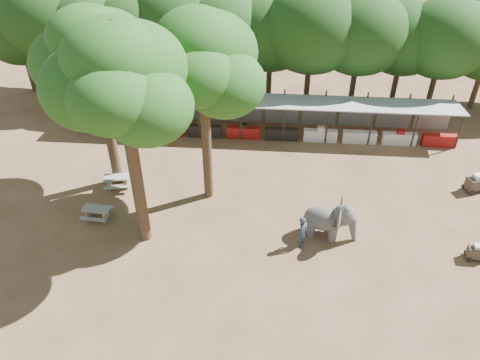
# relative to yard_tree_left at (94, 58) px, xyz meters

# --- Properties ---
(ground) EXTENTS (100.00, 100.00, 0.00)m
(ground) POSITION_rel_yard_tree_left_xyz_m (9.13, -7.19, -8.20)
(ground) COLOR brown
(ground) RESTS_ON ground
(vendor_stalls) EXTENTS (28.00, 2.99, 2.80)m
(vendor_stalls) POSITION_rel_yard_tree_left_xyz_m (9.13, 6.65, -7.02)
(vendor_stalls) COLOR #9C9FA4
(vendor_stalls) RESTS_ON ground
(yard_tree_left) EXTENTS (7.10, 6.90, 11.02)m
(yard_tree_left) POSITION_rel_yard_tree_left_xyz_m (0.00, 0.00, 0.00)
(yard_tree_left) COLOR #332316
(yard_tree_left) RESTS_ON ground
(yard_tree_center) EXTENTS (7.10, 6.90, 12.04)m
(yard_tree_center) POSITION_rel_yard_tree_left_xyz_m (3.00, -5.00, 1.01)
(yard_tree_center) COLOR #332316
(yard_tree_center) RESTS_ON ground
(yard_tree_back) EXTENTS (7.10, 6.90, 11.36)m
(yard_tree_back) POSITION_rel_yard_tree_left_xyz_m (6.00, -1.00, 0.34)
(yard_tree_back) COLOR #332316
(yard_tree_back) RESTS_ON ground
(backdrop_trees) EXTENTS (46.46, 5.95, 8.33)m
(backdrop_trees) POSITION_rel_yard_tree_left_xyz_m (9.13, 11.81, -2.69)
(backdrop_trees) COLOR #332316
(backdrop_trees) RESTS_ON ground
(elephant) EXTENTS (3.12, 2.31, 2.32)m
(elephant) POSITION_rel_yard_tree_left_xyz_m (13.22, -4.25, -7.04)
(elephant) COLOR #454343
(elephant) RESTS_ON ground
(handler) EXTENTS (0.60, 0.77, 1.91)m
(handler) POSITION_rel_yard_tree_left_xyz_m (11.70, -5.12, -7.25)
(handler) COLOR #26384C
(handler) RESTS_ON ground
(picnic_table_near) EXTENTS (1.65, 1.51, 0.77)m
(picnic_table_near) POSITION_rel_yard_tree_left_xyz_m (-0.01, -3.88, -7.70)
(picnic_table_near) COLOR gray
(picnic_table_near) RESTS_ON ground
(picnic_table_far) EXTENTS (1.90, 1.77, 0.82)m
(picnic_table_far) POSITION_rel_yard_tree_left_xyz_m (0.35, -0.87, -7.66)
(picnic_table_far) COLOR gray
(picnic_table_far) RESTS_ON ground
(cart_front) EXTENTS (1.04, 0.73, 0.96)m
(cart_front) POSITION_rel_yard_tree_left_xyz_m (20.78, -5.45, -7.73)
(cart_front) COLOR #352B23
(cart_front) RESTS_ON ground
(cart_back) EXTENTS (1.45, 1.18, 1.23)m
(cart_back) POSITION_rel_yard_tree_left_xyz_m (22.61, 0.54, -7.59)
(cart_back) COLOR #352B23
(cart_back) RESTS_ON ground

